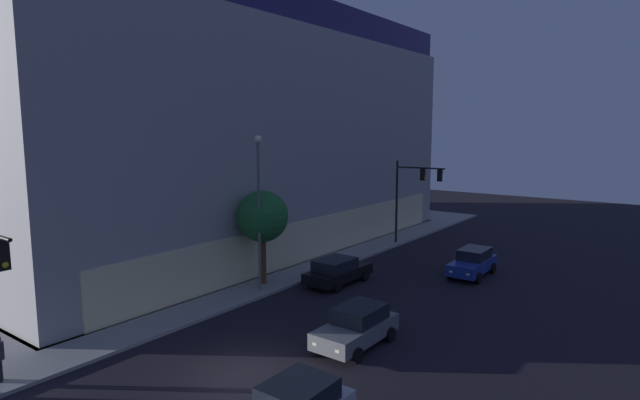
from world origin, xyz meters
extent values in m
plane|color=black|center=(0.00, 0.00, 0.00)|extent=(120.00, 120.00, 0.00)
cube|color=#4C4C51|center=(15.32, 20.67, 0.07)|extent=(38.09, 25.20, 0.15)
cube|color=#FDEBAF|center=(15.32, 8.47, 1.55)|extent=(33.92, 0.60, 2.80)
cube|color=#9F9D9F|center=(15.32, 20.67, 8.04)|extent=(37.69, 24.80, 15.79)
cube|color=navy|center=(15.32, 20.67, 16.98)|extent=(36.93, 24.30, 2.09)
cube|color=black|center=(-6.69, 2.86, 5.52)|extent=(0.32, 0.32, 0.90)
sphere|color=yellow|center=(-6.69, 2.68, 5.24)|extent=(0.18, 0.18, 0.18)
cylinder|color=black|center=(23.29, 6.19, 3.40)|extent=(0.18, 0.18, 6.49)
cylinder|color=black|center=(23.40, 4.26, 6.16)|extent=(0.33, 3.88, 0.12)
cube|color=black|center=(23.41, 4.06, 5.66)|extent=(0.34, 0.34, 0.90)
sphere|color=yellow|center=(23.42, 3.88, 5.38)|extent=(0.18, 0.18, 0.18)
cube|color=black|center=(23.48, 2.70, 5.66)|extent=(0.34, 0.34, 0.90)
sphere|color=green|center=(23.49, 2.53, 5.94)|extent=(0.18, 0.18, 0.18)
cylinder|color=slate|center=(7.61, 6.35, 4.27)|extent=(0.16, 0.16, 8.25)
sphere|color=#F9EFC6|center=(7.61, 6.35, 8.55)|extent=(0.44, 0.44, 0.44)
cylinder|color=brown|center=(8.63, 7.03, 1.54)|extent=(0.34, 0.34, 2.78)
sphere|color=#21682E|center=(8.63, 7.03, 4.12)|extent=(2.98, 2.98, 2.98)
cylinder|color=black|center=(-5.62, 6.61, 0.56)|extent=(0.14, 0.14, 0.81)
cylinder|color=black|center=(-5.71, 6.45, 0.56)|extent=(0.14, 0.14, 0.81)
cube|color=black|center=(-1.66, -3.88, 1.31)|extent=(2.10, 1.72, 0.67)
cube|color=slate|center=(4.70, -1.85, 0.67)|extent=(4.25, 1.87, 0.70)
cube|color=black|center=(5.01, -1.85, 1.34)|extent=(2.22, 1.67, 0.65)
cube|color=#F9F4CC|center=(2.63, -2.38, 0.67)|extent=(0.12, 0.20, 0.12)
cube|color=#F9F4CC|center=(2.64, -1.28, 0.67)|extent=(0.12, 0.20, 0.12)
cylinder|color=black|center=(3.38, -2.75, 0.31)|extent=(0.63, 0.25, 0.63)
cylinder|color=black|center=(3.40, -0.92, 0.31)|extent=(0.63, 0.25, 0.63)
cylinder|color=black|center=(6.00, -2.78, 0.31)|extent=(0.63, 0.25, 0.63)
cylinder|color=black|center=(6.02, -0.95, 0.31)|extent=(0.63, 0.25, 0.63)
cube|color=black|center=(11.60, 3.77, 0.62)|extent=(4.64, 2.03, 0.62)
cube|color=black|center=(11.26, 3.78, 1.25)|extent=(2.48, 1.79, 0.63)
cube|color=#F9F4CC|center=(13.86, 4.29, 0.62)|extent=(0.13, 0.20, 0.12)
cube|color=#F9F4CC|center=(13.83, 3.14, 0.62)|extent=(0.13, 0.20, 0.12)
cylinder|color=black|center=(13.05, 4.69, 0.31)|extent=(0.62, 0.26, 0.61)
cylinder|color=black|center=(13.00, 2.78, 0.31)|extent=(0.62, 0.26, 0.61)
cylinder|color=black|center=(10.20, 4.77, 0.31)|extent=(0.62, 0.26, 0.61)
cylinder|color=black|center=(10.16, 2.85, 0.31)|extent=(0.62, 0.26, 0.61)
cube|color=navy|center=(17.89, -2.04, 0.69)|extent=(4.43, 1.77, 0.70)
cube|color=black|center=(18.22, -2.04, 1.36)|extent=(2.31, 1.58, 0.64)
cube|color=#F9F4CC|center=(15.74, -2.58, 0.69)|extent=(0.12, 0.20, 0.12)
cube|color=#F9F4CC|center=(15.73, -1.55, 0.69)|extent=(0.12, 0.20, 0.12)
cylinder|color=black|center=(16.53, -2.92, 0.34)|extent=(0.68, 0.25, 0.68)
cylinder|color=black|center=(16.51, -1.19, 0.34)|extent=(0.68, 0.25, 0.68)
cylinder|color=black|center=(19.27, -2.89, 0.34)|extent=(0.68, 0.25, 0.68)
cylinder|color=black|center=(19.25, -1.16, 0.34)|extent=(0.68, 0.25, 0.68)
camera|label=1|loc=(-12.74, -12.90, 9.04)|focal=28.77mm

